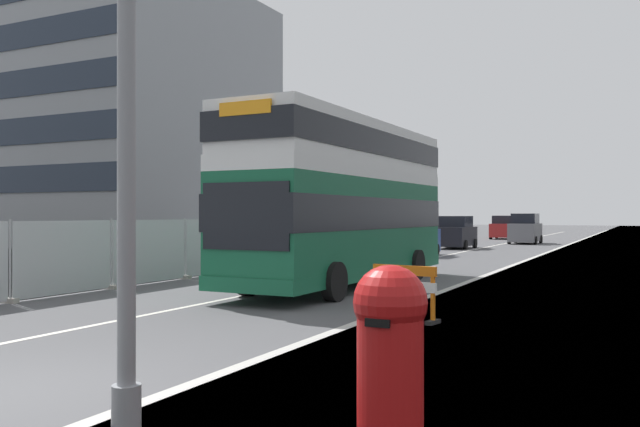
# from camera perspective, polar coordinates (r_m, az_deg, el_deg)

# --- Properties ---
(ground) EXTENTS (140.00, 280.00, 0.10)m
(ground) POSITION_cam_1_polar(r_m,az_deg,el_deg) (8.81, -22.04, -14.68)
(ground) COLOR #4C4C4F
(double_decker_bus) EXTENTS (2.94, 10.94, 4.94)m
(double_decker_bus) POSITION_cam_1_polar(r_m,az_deg,el_deg) (20.01, 2.11, 1.19)
(double_decker_bus) COLOR #145638
(double_decker_bus) RESTS_ON ground
(lamppost_foreground) EXTENTS (0.29, 0.70, 8.78)m
(lamppost_foreground) POSITION_cam_1_polar(r_m,az_deg,el_deg) (7.01, -16.41, 16.33)
(lamppost_foreground) COLOR gray
(lamppost_foreground) RESTS_ON ground
(red_pillar_postbox) EXTENTS (0.66, 0.66, 1.73)m
(red_pillar_postbox) POSITION_cam_1_polar(r_m,az_deg,el_deg) (5.94, 6.10, -11.96)
(red_pillar_postbox) COLOR black
(red_pillar_postbox) RESTS_ON ground
(roadworks_barrier) EXTENTS (1.50, 0.68, 1.14)m
(roadworks_barrier) POSITION_cam_1_polar(r_m,az_deg,el_deg) (13.61, 7.30, -6.32)
(roadworks_barrier) COLOR orange
(roadworks_barrier) RESTS_ON ground
(construction_site_fence) EXTENTS (0.44, 27.40, 2.06)m
(construction_site_fence) POSITION_cam_1_polar(r_m,az_deg,el_deg) (25.48, -6.90, -2.77)
(construction_site_fence) COLOR #A8AAAD
(construction_site_fence) RESTS_ON ground
(car_oncoming_near) EXTENTS (1.97, 4.30, 2.08)m
(car_oncoming_near) POSITION_cam_1_polar(r_m,az_deg,el_deg) (34.97, 8.04, -2.06)
(car_oncoming_near) COLOR navy
(car_oncoming_near) RESTS_ON ground
(car_receding_mid) EXTENTS (2.09, 4.06, 2.09)m
(car_receding_mid) POSITION_cam_1_polar(r_m,az_deg,el_deg) (43.42, 11.67, -1.68)
(car_receding_mid) COLOR black
(car_receding_mid) RESTS_ON ground
(car_receding_far) EXTENTS (2.08, 4.25, 2.27)m
(car_receding_far) POSITION_cam_1_polar(r_m,az_deg,el_deg) (51.91, 17.36, -1.33)
(car_receding_far) COLOR slate
(car_receding_far) RESTS_ON ground
(car_far_side) EXTENTS (2.04, 4.13, 2.10)m
(car_far_side) POSITION_cam_1_polar(r_m,az_deg,el_deg) (61.59, 15.65, -1.22)
(car_far_side) COLOR maroon
(car_far_side) RESTS_ON ground
(bare_tree_far_verge_near) EXTENTS (2.95, 2.94, 4.81)m
(bare_tree_far_verge_near) POSITION_cam_1_polar(r_m,az_deg,el_deg) (39.78, -0.73, 0.11)
(bare_tree_far_verge_near) COLOR #4C3D2D
(bare_tree_far_verge_near) RESTS_ON ground
(bare_tree_far_verge_mid) EXTENTS (2.88, 2.70, 5.14)m
(bare_tree_far_verge_mid) POSITION_cam_1_polar(r_m,az_deg,el_deg) (50.25, 2.59, 0.16)
(bare_tree_far_verge_mid) COLOR #4C3D2D
(bare_tree_far_verge_mid) RESTS_ON ground
(bare_tree_far_verge_far) EXTENTS (3.44, 2.59, 4.36)m
(bare_tree_far_verge_far) POSITION_cam_1_polar(r_m,az_deg,el_deg) (56.22, 2.81, -0.19)
(bare_tree_far_verge_far) COLOR #4C3D2D
(bare_tree_far_verge_far) RESTS_ON ground
(backdrop_office_block) EXTENTS (23.56, 17.22, 18.36)m
(backdrop_office_block) POSITION_cam_1_polar(r_m,az_deg,el_deg) (53.94, -18.96, 7.35)
(backdrop_office_block) COLOR gray
(backdrop_office_block) RESTS_ON ground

